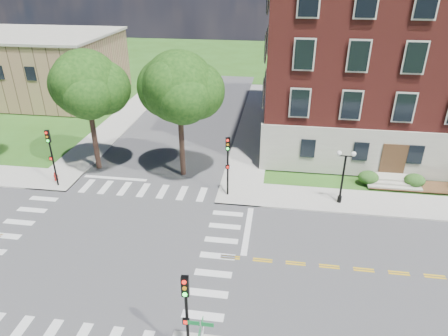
# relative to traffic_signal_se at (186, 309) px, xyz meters

# --- Properties ---
(ground) EXTENTS (160.00, 160.00, 0.00)m
(ground) POSITION_rel_traffic_signal_se_xyz_m (-7.07, 7.38, -3.19)
(ground) COLOR #2B5016
(ground) RESTS_ON ground
(road_ew) EXTENTS (90.00, 12.00, 0.01)m
(road_ew) POSITION_rel_traffic_signal_se_xyz_m (-7.07, 7.38, -3.18)
(road_ew) COLOR #3D3D3F
(road_ew) RESTS_ON ground
(road_ns) EXTENTS (12.00, 90.00, 0.01)m
(road_ns) POSITION_rel_traffic_signal_se_xyz_m (-7.07, 7.38, -3.18)
(road_ns) COLOR #3D3D3F
(road_ns) RESTS_ON ground
(sidewalk_ne) EXTENTS (34.00, 34.00, 0.12)m
(sidewalk_ne) POSITION_rel_traffic_signal_se_xyz_m (8.30, 22.76, -3.13)
(sidewalk_ne) COLOR #9E9B93
(sidewalk_ne) RESTS_ON ground
(sidewalk_nw) EXTENTS (34.00, 34.00, 0.12)m
(sidewalk_nw) POSITION_rel_traffic_signal_se_xyz_m (-22.45, 22.76, -3.13)
(sidewalk_nw) COLOR #9E9B93
(sidewalk_nw) RESTS_ON ground
(crosswalk_east) EXTENTS (2.20, 10.20, 0.02)m
(crosswalk_east) POSITION_rel_traffic_signal_se_xyz_m (0.13, 7.38, -3.19)
(crosswalk_east) COLOR silver
(crosswalk_east) RESTS_ON ground
(stop_bar_east) EXTENTS (0.40, 5.50, 0.00)m
(stop_bar_east) POSITION_rel_traffic_signal_se_xyz_m (1.73, 10.38, -3.19)
(stop_bar_east) COLOR silver
(stop_bar_east) RESTS_ON ground
(main_building) EXTENTS (30.60, 22.40, 16.50)m
(main_building) POSITION_rel_traffic_signal_se_xyz_m (16.92, 29.38, 5.15)
(main_building) COLOR #A49E90
(main_building) RESTS_ON ground
(secondary_building) EXTENTS (20.40, 15.40, 8.30)m
(secondary_building) POSITION_rel_traffic_signal_se_xyz_m (-29.07, 37.38, 1.09)
(secondary_building) COLOR #9C7556
(secondary_building) RESTS_ON ground
(tree_c) EXTENTS (5.52, 5.52, 10.28)m
(tree_c) POSITION_rel_traffic_signal_se_xyz_m (-12.20, 17.74, 4.43)
(tree_c) COLOR #312018
(tree_c) RESTS_ON ground
(tree_d) EXTENTS (5.68, 5.68, 10.47)m
(tree_d) POSITION_rel_traffic_signal_se_xyz_m (-4.50, 17.62, 4.53)
(tree_d) COLOR #312018
(tree_d) RESTS_ON ground
(traffic_signal_se) EXTENTS (0.33, 0.37, 4.80)m
(traffic_signal_se) POSITION_rel_traffic_signal_se_xyz_m (0.00, 0.00, 0.00)
(traffic_signal_se) COLOR black
(traffic_signal_se) RESTS_ON ground
(traffic_signal_ne) EXTENTS (0.38, 0.45, 4.80)m
(traffic_signal_ne) POSITION_rel_traffic_signal_se_xyz_m (-0.25, 14.74, 0.00)
(traffic_signal_ne) COLOR black
(traffic_signal_ne) RESTS_ON ground
(traffic_signal_nw) EXTENTS (0.36, 0.40, 4.80)m
(traffic_signal_nw) POSITION_rel_traffic_signal_se_xyz_m (-14.16, 14.19, 0.00)
(traffic_signal_nw) COLOR black
(traffic_signal_nw) RESTS_ON ground
(twin_lamp_west) EXTENTS (1.36, 0.36, 4.23)m
(twin_lamp_west) POSITION_rel_traffic_signal_se_xyz_m (8.28, 14.83, -0.66)
(twin_lamp_west) COLOR black
(twin_lamp_west) RESTS_ON ground
(fire_hydrant) EXTENTS (0.35, 0.35, 0.75)m
(fire_hydrant) POSITION_rel_traffic_signal_se_xyz_m (-14.73, 14.97, -2.72)
(fire_hydrant) COLOR #A9140D
(fire_hydrant) RESTS_ON ground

